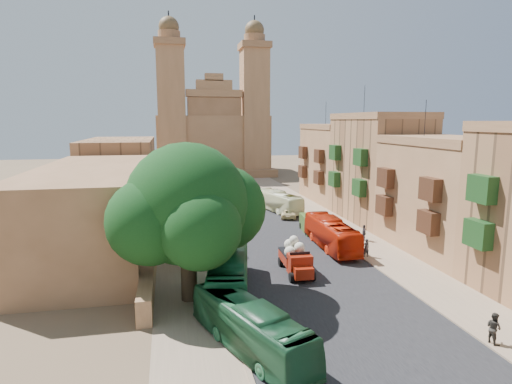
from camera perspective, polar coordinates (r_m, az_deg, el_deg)
name	(u,v)px	position (r m, az deg, el deg)	size (l,w,h in m)	color
ground	(333,311)	(30.66, 10.29, -15.38)	(260.00, 260.00, 0.00)	brown
road_surface	(250,216)	(58.16, -0.80, -3.25)	(14.00, 140.00, 0.01)	black
sidewalk_east	(316,213)	(60.63, 8.06, -2.82)	(5.00, 140.00, 0.01)	#8C735B
sidewalk_west	(179,219)	(57.17, -10.21, -3.62)	(5.00, 140.00, 0.01)	#8C735B
kerb_east	(299,214)	(59.83, 5.80, -2.88)	(0.25, 140.00, 0.12)	#8C735B
kerb_west	(198,218)	(57.27, -7.71, -3.48)	(0.25, 140.00, 0.12)	#8C735B
townhouse_b	(446,195)	(45.94, 23.97, -0.31)	(9.00, 14.00, 14.90)	#956743
townhouse_c	(378,167)	(57.60, 15.97, 3.22)	(9.00, 14.00, 17.40)	#9F6E48
townhouse_d	(336,163)	(70.31, 10.66, 3.88)	(9.00, 14.00, 15.90)	#956743
west_wall	(153,233)	(47.27, -13.54, -5.39)	(1.00, 40.00, 1.80)	#956743
west_building_low	(94,209)	(45.14, -20.78, -2.15)	(10.00, 28.00, 8.40)	brown
west_building_mid	(121,171)	(70.52, -17.58, 2.67)	(10.00, 22.00, 10.00)	#9F6E48
church	(212,135)	(104.93, -5.90, 7.62)	(28.00, 22.50, 36.30)	#956743
ficus_tree	(189,208)	(30.36, -8.98, -2.19)	(11.39, 10.48, 11.39)	#322619
street_tree_a	(178,230)	(38.93, -10.32, -5.04)	(3.07, 3.07, 4.72)	#322619
street_tree_b	(175,200)	(50.53, -10.71, -1.03)	(3.63, 3.63, 5.58)	#322619
street_tree_c	(174,191)	(62.51, -10.90, 0.12)	(2.76, 2.76, 4.25)	#322619
street_tree_d	(173,177)	(74.32, -11.07, 1.99)	(3.27, 3.27, 5.02)	#322619
red_truck	(296,258)	(36.75, 5.36, -8.73)	(2.26, 5.34, 3.07)	maroon
olive_pickup	(311,224)	(50.40, 7.36, -4.28)	(2.40, 4.61, 1.83)	#395620
bus_green_south	(250,327)	(25.11, -0.78, -17.54)	(2.35, 10.04, 2.80)	#1C512F
bus_green_north	(229,273)	(32.52, -3.60, -10.69)	(2.70, 11.54, 3.21)	#135F32
bus_red_east	(331,234)	(44.32, 9.98, -5.48)	(2.48, 10.61, 2.96)	red
bus_cream_east	(278,201)	(61.07, 2.97, -1.26)	(2.44, 10.41, 2.90)	#F1EFBD
car_blue_a	(232,248)	(41.81, -3.27, -7.51)	(1.43, 3.55, 1.21)	#2D6396
car_white_a	(223,213)	(57.42, -4.38, -2.75)	(1.45, 4.17, 1.37)	silver
car_cream	(289,213)	(57.44, 4.38, -2.84)	(1.95, 4.22, 1.17)	beige
car_dkblue	(207,201)	(66.27, -6.56, -1.14)	(1.93, 4.74, 1.37)	#0F1844
car_white_b	(259,199)	(66.88, 0.40, -1.01)	(1.54, 3.83, 1.30)	white
car_blue_b	(219,187)	(79.46, -4.91, 0.62)	(1.35, 3.86, 1.27)	#4F92C4
pedestrian_a	(366,248)	(42.28, 14.47, -7.22)	(0.65, 0.42, 1.77)	#29272A
pedestrian_b	(494,328)	(29.45, 29.13, -15.55)	(0.91, 0.71, 1.87)	#322E27
pedestrian_c	(364,233)	(47.72, 14.19, -5.30)	(1.03, 0.43, 1.76)	#39383F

